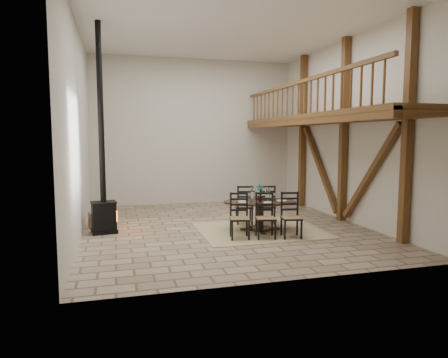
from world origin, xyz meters
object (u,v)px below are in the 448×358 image
object	(u,v)px
log_stack	(95,220)
log_basket	(107,220)
wood_stove	(103,186)
dining_table	(261,215)

from	to	relation	value
log_stack	log_basket	bearing A→B (deg)	14.83
wood_stove	log_basket	xyz separation A→B (m)	(0.05, 0.73, -0.98)
dining_table	log_stack	xyz separation A→B (m)	(-3.96, 1.53, -0.20)
dining_table	wood_stove	bearing A→B (deg)	177.85
log_basket	log_stack	world-z (taller)	log_stack
dining_table	wood_stove	xyz separation A→B (m)	(-3.72, 0.87, 0.74)
dining_table	log_stack	distance (m)	4.25
wood_stove	log_basket	bearing A→B (deg)	77.56
wood_stove	log_stack	world-z (taller)	wood_stove
log_stack	wood_stove	bearing A→B (deg)	-69.63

